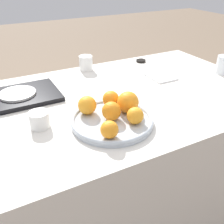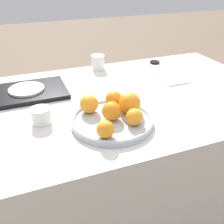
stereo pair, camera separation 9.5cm
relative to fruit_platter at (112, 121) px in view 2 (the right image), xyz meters
The scene contains 15 objects.
ground_plane 0.80m from the fruit_platter, 53.35° to the left, with size 12.00×12.00×0.00m, color #7A6651.
table 0.46m from the fruit_platter, 53.35° to the left, with size 1.40×0.87×0.74m.
fruit_platter is the anchor object (origin of this frame).
orange_0 0.04m from the fruit_platter, 111.11° to the left, with size 0.07×0.07×0.07m.
orange_1 0.12m from the fruit_platter, 121.98° to the right, with size 0.06×0.06×0.06m.
orange_2 0.09m from the fruit_platter, 43.70° to the right, with size 0.06×0.06×0.06m.
orange_3 0.10m from the fruit_platter, 16.39° to the left, with size 0.08×0.08×0.08m.
orange_4 0.11m from the fruit_platter, 65.00° to the left, with size 0.07×0.07×0.07m.
orange_5 0.11m from the fruit_platter, 125.95° to the left, with size 0.07×0.07×0.07m.
serving_tray 0.46m from the fruit_platter, 125.55° to the left, with size 0.35×0.24×0.02m.
side_plate 0.46m from the fruit_platter, 125.55° to the left, with size 0.16×0.16×0.01m.
cup_0 0.26m from the fruit_platter, 156.91° to the left, with size 0.07×0.07×0.06m.
cup_1 0.59m from the fruit_platter, 76.61° to the left, with size 0.07×0.07×0.08m.
napkin 0.52m from the fruit_platter, 32.90° to the left, with size 0.12×0.14×0.01m.
soy_dish 0.73m from the fruit_platter, 48.40° to the left, with size 0.06×0.06×0.01m.
Camera 2 is at (-0.45, -0.97, 1.26)m, focal length 42.00 mm.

